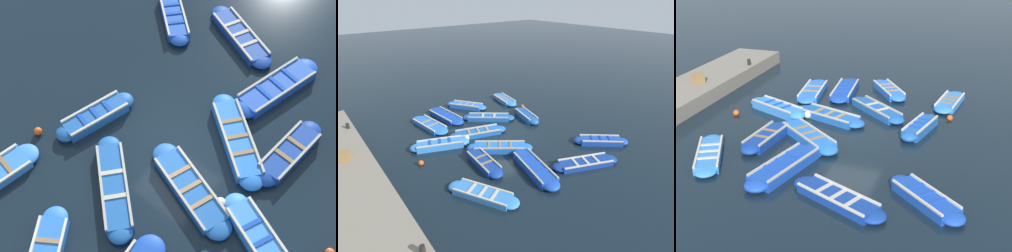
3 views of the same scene
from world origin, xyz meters
TOP-DOWN VIEW (x-y plane):
  - ground_plane at (0.00, 0.00)m, footprint 120.00×120.00m
  - boat_tucked at (-1.31, 1.01)m, footprint 3.94×2.10m
  - boat_mid_row at (1.33, -5.67)m, footprint 3.85×2.35m
  - boat_outer_right at (-1.39, -1.46)m, footprint 3.62×3.13m
  - boat_centre at (-3.02, -2.11)m, footprint 1.06×3.29m
  - boat_outer_left at (2.98, 0.88)m, footprint 1.44×3.14m
  - boat_near_quay at (4.08, -4.84)m, footprint 3.08×2.84m
  - boat_stern_in at (0.61, 2.47)m, footprint 3.46×3.12m
  - boat_alongside at (-1.21, -4.25)m, footprint 1.83×4.13m
  - boat_broadside at (-4.04, 1.11)m, footprint 3.61×2.15m
  - buoy_orange_near at (4.11, 2.56)m, footprint 0.28×0.28m
  - buoy_white_drifting at (-2.33, 0.81)m, footprint 0.36×0.36m

SIDE VIEW (x-z plane):
  - ground_plane at x=0.00m, z-range 0.00..0.00m
  - buoy_orange_near at x=4.11m, z-range 0.00..0.28m
  - boat_mid_row at x=1.33m, z-range -0.03..0.33m
  - boat_tucked at x=-1.31m, z-range -0.03..0.35m
  - boat_stern_in at x=0.61m, z-range -0.03..0.36m
  - boat_near_quay at x=4.08m, z-range -0.03..0.37m
  - buoy_white_drifting at x=-2.33m, z-range 0.00..0.36m
  - boat_outer_right at x=-1.39m, z-range -0.03..0.40m
  - boat_centre at x=-3.02m, z-range -0.03..0.41m
  - boat_alongside at x=-1.21m, z-range -0.03..0.43m
  - boat_outer_left at x=2.98m, z-range -0.03..0.43m
  - boat_broadside at x=-4.04m, z-range -0.03..0.44m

